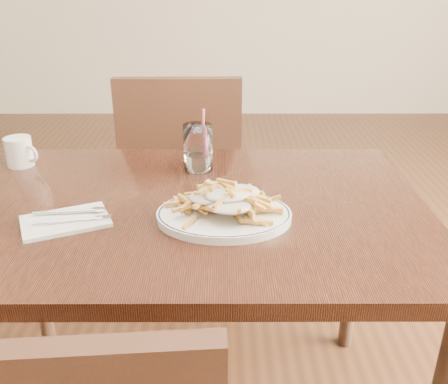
{
  "coord_description": "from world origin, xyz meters",
  "views": [
    {
      "loc": [
        0.1,
        -1.11,
        1.29
      ],
      "look_at": [
        0.1,
        -0.08,
        0.82
      ],
      "focal_mm": 40.0,
      "sensor_mm": 36.0,
      "label": 1
    }
  ],
  "objects_px": {
    "water_glass": "(198,150)",
    "coffee_mug": "(20,152)",
    "chair_far": "(183,178)",
    "fries_plate": "(224,215)",
    "table": "(185,232)",
    "loaded_fries": "(224,197)"
  },
  "relations": [
    {
      "from": "table",
      "to": "coffee_mug",
      "type": "relative_size",
      "value": 11.56
    },
    {
      "from": "table",
      "to": "loaded_fries",
      "type": "relative_size",
      "value": 4.48
    },
    {
      "from": "table",
      "to": "coffee_mug",
      "type": "height_order",
      "value": "coffee_mug"
    },
    {
      "from": "loaded_fries",
      "to": "water_glass",
      "type": "relative_size",
      "value": 1.49
    },
    {
      "from": "water_glass",
      "to": "coffee_mug",
      "type": "relative_size",
      "value": 1.73
    },
    {
      "from": "loaded_fries",
      "to": "water_glass",
      "type": "xyz_separation_m",
      "value": [
        -0.07,
        0.31,
        0.0
      ]
    },
    {
      "from": "table",
      "to": "coffee_mug",
      "type": "xyz_separation_m",
      "value": [
        -0.5,
        0.26,
        0.12
      ]
    },
    {
      "from": "table",
      "to": "loaded_fries",
      "type": "bearing_deg",
      "value": -40.11
    },
    {
      "from": "fries_plate",
      "to": "coffee_mug",
      "type": "bearing_deg",
      "value": 149.98
    },
    {
      "from": "table",
      "to": "chair_far",
      "type": "relative_size",
      "value": 1.27
    },
    {
      "from": "water_glass",
      "to": "coffee_mug",
      "type": "height_order",
      "value": "water_glass"
    },
    {
      "from": "chair_far",
      "to": "water_glass",
      "type": "xyz_separation_m",
      "value": [
        0.08,
        -0.44,
        0.27
      ]
    },
    {
      "from": "chair_far",
      "to": "coffee_mug",
      "type": "height_order",
      "value": "chair_far"
    },
    {
      "from": "table",
      "to": "coffee_mug",
      "type": "bearing_deg",
      "value": 152.29
    },
    {
      "from": "table",
      "to": "coffee_mug",
      "type": "distance_m",
      "value": 0.57
    },
    {
      "from": "table",
      "to": "fries_plate",
      "type": "height_order",
      "value": "fries_plate"
    },
    {
      "from": "chair_far",
      "to": "coffee_mug",
      "type": "distance_m",
      "value": 0.65
    },
    {
      "from": "water_glass",
      "to": "loaded_fries",
      "type": "bearing_deg",
      "value": -76.89
    },
    {
      "from": "fries_plate",
      "to": "coffee_mug",
      "type": "distance_m",
      "value": 0.69
    },
    {
      "from": "chair_far",
      "to": "table",
      "type": "bearing_deg",
      "value": -85.03
    },
    {
      "from": "fries_plate",
      "to": "water_glass",
      "type": "xyz_separation_m",
      "value": [
        -0.07,
        0.31,
        0.05
      ]
    },
    {
      "from": "table",
      "to": "loaded_fries",
      "type": "xyz_separation_m",
      "value": [
        0.1,
        -0.08,
        0.14
      ]
    }
  ]
}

